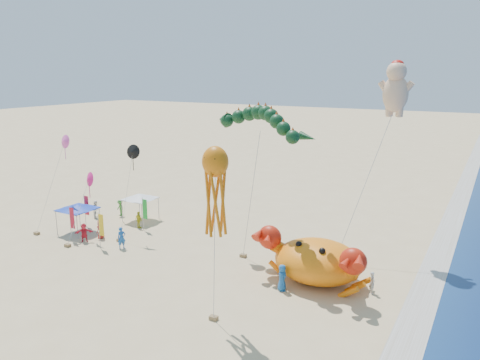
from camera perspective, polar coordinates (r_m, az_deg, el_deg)
name	(u,v)px	position (r m, az deg, el deg)	size (l,w,h in m)	color
ground	(250,272)	(35.79, 1.26, -11.19)	(320.00, 320.00, 0.00)	#D1B784
foam_strip	(419,311)	(32.54, 20.93, -14.72)	(320.00, 320.00, 0.00)	silver
crab_inflatable	(317,260)	(34.14, 9.39, -9.60)	(8.56, 6.42, 3.75)	orange
dragon_kite	(259,125)	(35.61, 2.28, 6.72)	(9.88, 5.00, 11.87)	black
cherub_kite	(396,87)	(39.48, 18.45, 10.66)	(3.85, 6.48, 15.60)	#F5C195
octopus_kite	(215,185)	(26.81, -3.01, -0.58)	(1.57, 1.41, 10.64)	orange
canopy_blue	(77,207)	(46.02, -19.22, -3.13)	(3.26, 3.26, 2.71)	gray
canopy_white	(140,197)	(48.01, -12.10, -2.02)	(3.08, 3.08, 2.71)	gray
feather_flags	(101,215)	(44.38, -16.56, -4.10)	(6.32, 5.45, 3.20)	gray
beachgoers	(136,229)	(43.31, -12.58, -5.88)	(29.82, 8.55, 1.87)	gold
small_kites	(93,166)	(44.17, -17.49, 1.68)	(8.91, 5.72, 8.96)	#DE1876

